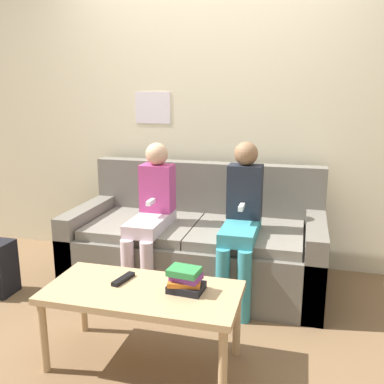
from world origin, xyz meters
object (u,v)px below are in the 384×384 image
Objects in this scene: coffee_table at (142,298)px; person_left at (151,211)px; person_right at (242,216)px; couch at (197,246)px; tv_remote at (123,279)px.

person_left is at bearing 106.85° from coffee_table.
person_right is (0.40, 0.87, 0.23)m from coffee_table.
couch is 10.82× the size of tv_remote.
couch is 1.69× the size of person_right.
couch is 1.04m from tv_remote.
coffee_table is at bearing -14.41° from tv_remote.
person_left reaches higher than coffee_table.
couch is at bearing 93.13° from tv_remote.
coffee_table is 5.93× the size of tv_remote.
couch reaches higher than tv_remote.
tv_remote is at bearing -81.14° from person_left.
coffee_table is 0.93× the size of person_right.
person_left is (-0.29, -0.21, 0.32)m from couch.
person_right reaches higher than couch.
tv_remote is (0.12, -0.80, -0.16)m from person_left.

